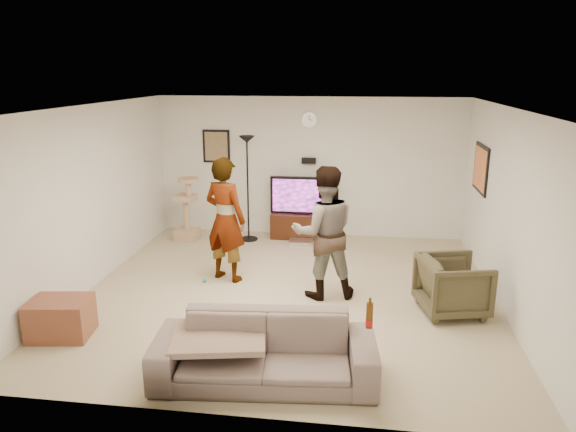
# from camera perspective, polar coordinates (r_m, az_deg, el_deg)

# --- Properties ---
(floor) EXTENTS (5.50, 5.50, 0.02)m
(floor) POSITION_cam_1_polar(r_m,az_deg,el_deg) (7.39, 0.03, -8.22)
(floor) COLOR #C6B58A
(floor) RESTS_ON ground
(ceiling) EXTENTS (5.50, 5.50, 0.02)m
(ceiling) POSITION_cam_1_polar(r_m,az_deg,el_deg) (6.78, 0.04, 11.69)
(ceiling) COLOR white
(ceiling) RESTS_ON wall_back
(wall_back) EXTENTS (5.50, 0.04, 2.50)m
(wall_back) POSITION_cam_1_polar(r_m,az_deg,el_deg) (9.65, 2.26, 5.23)
(wall_back) COLOR silver
(wall_back) RESTS_ON floor
(wall_front) EXTENTS (5.50, 0.04, 2.50)m
(wall_front) POSITION_cam_1_polar(r_m,az_deg,el_deg) (4.40, -4.87, -7.33)
(wall_front) COLOR silver
(wall_front) RESTS_ON floor
(wall_left) EXTENTS (0.04, 5.50, 2.50)m
(wall_left) POSITION_cam_1_polar(r_m,az_deg,el_deg) (7.83, -20.34, 1.89)
(wall_left) COLOR silver
(wall_left) RESTS_ON floor
(wall_right) EXTENTS (0.04, 5.50, 2.50)m
(wall_right) POSITION_cam_1_polar(r_m,az_deg,el_deg) (7.16, 22.41, 0.48)
(wall_right) COLOR silver
(wall_right) RESTS_ON floor
(wall_clock) EXTENTS (0.26, 0.04, 0.26)m
(wall_clock) POSITION_cam_1_polar(r_m,az_deg,el_deg) (9.51, 2.29, 10.25)
(wall_clock) COLOR silver
(wall_clock) RESTS_ON wall_back
(wall_speaker) EXTENTS (0.25, 0.10, 0.10)m
(wall_speaker) POSITION_cam_1_polar(r_m,az_deg,el_deg) (9.57, 2.23, 5.93)
(wall_speaker) COLOR black
(wall_speaker) RESTS_ON wall_back
(picture_back) EXTENTS (0.42, 0.03, 0.52)m
(picture_back) POSITION_cam_1_polar(r_m,az_deg,el_deg) (9.89, -7.67, 7.40)
(picture_back) COLOR #786444
(picture_back) RESTS_ON wall_back
(picture_right) EXTENTS (0.03, 0.78, 0.62)m
(picture_right) POSITION_cam_1_polar(r_m,az_deg,el_deg) (8.62, 19.91, 4.80)
(picture_right) COLOR orange
(picture_right) RESTS_ON wall_right
(tv_stand) EXTENTS (1.08, 0.45, 0.45)m
(tv_stand) POSITION_cam_1_polar(r_m,az_deg,el_deg) (9.66, 1.46, -1.00)
(tv_stand) COLOR black
(tv_stand) RESTS_ON floor
(console_box) EXTENTS (0.40, 0.30, 0.07)m
(console_box) POSITION_cam_1_polar(r_m,az_deg,el_deg) (9.34, 1.37, -2.81)
(console_box) COLOR silver
(console_box) RESTS_ON floor
(tv) EXTENTS (1.12, 0.08, 0.67)m
(tv) POSITION_cam_1_polar(r_m,az_deg,el_deg) (9.52, 1.48, 2.23)
(tv) COLOR black
(tv) RESTS_ON tv_stand
(tv_screen) EXTENTS (1.03, 0.01, 0.59)m
(tv_screen) POSITION_cam_1_polar(r_m,az_deg,el_deg) (9.47, 1.45, 2.17)
(tv_screen) COLOR #DA3CBD
(tv_screen) RESTS_ON tv
(floor_lamp) EXTENTS (0.32, 0.32, 1.85)m
(floor_lamp) POSITION_cam_1_polar(r_m,az_deg,el_deg) (9.37, -4.32, 2.88)
(floor_lamp) COLOR black
(floor_lamp) RESTS_ON floor
(cat_tree) EXTENTS (0.41, 0.41, 1.14)m
(cat_tree) POSITION_cam_1_polar(r_m,az_deg,el_deg) (9.60, -10.85, 0.76)
(cat_tree) COLOR tan
(cat_tree) RESTS_ON floor
(person_left) EXTENTS (0.77, 0.65, 1.79)m
(person_left) POSITION_cam_1_polar(r_m,az_deg,el_deg) (7.60, -6.71, -0.38)
(person_left) COLOR #959595
(person_left) RESTS_ON floor
(person_right) EXTENTS (1.00, 0.86, 1.77)m
(person_right) POSITION_cam_1_polar(r_m,az_deg,el_deg) (7.00, 3.86, -1.78)
(person_right) COLOR #3E6499
(person_right) RESTS_ON floor
(sofa) EXTENTS (2.22, 1.03, 0.63)m
(sofa) POSITION_cam_1_polar(r_m,az_deg,el_deg) (5.34, -2.51, -14.18)
(sofa) COLOR #76645E
(sofa) RESTS_ON floor
(throw_blanket) EXTENTS (1.02, 0.86, 0.06)m
(throw_blanket) POSITION_cam_1_polar(r_m,az_deg,el_deg) (5.38, -7.42, -12.74)
(throw_blanket) COLOR tan
(throw_blanket) RESTS_ON sofa
(beer_bottle) EXTENTS (0.06, 0.06, 0.25)m
(beer_bottle) POSITION_cam_1_polar(r_m,az_deg,el_deg) (5.06, 8.71, -10.46)
(beer_bottle) COLOR #552E0A
(beer_bottle) RESTS_ON sofa
(armchair) EXTENTS (0.94, 0.92, 0.72)m
(armchair) POSITION_cam_1_polar(r_m,az_deg,el_deg) (6.97, 17.21, -7.14)
(armchair) COLOR #423C27
(armchair) RESTS_ON floor
(side_table) EXTENTS (0.73, 0.59, 0.44)m
(side_table) POSITION_cam_1_polar(r_m,az_deg,el_deg) (6.68, -23.16, -10.00)
(side_table) COLOR brown
(side_table) RESTS_ON floor
(toy_ball) EXTENTS (0.06, 0.06, 0.06)m
(toy_ball) POSITION_cam_1_polar(r_m,az_deg,el_deg) (7.79, -8.90, -6.82)
(toy_ball) COLOR #0FA7AD
(toy_ball) RESTS_ON floor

